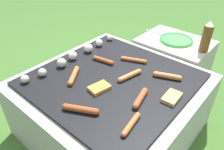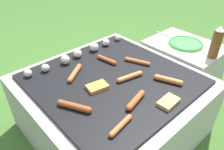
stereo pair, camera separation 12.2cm
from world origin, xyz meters
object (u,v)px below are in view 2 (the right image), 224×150
plate_colorful (186,43)px  fork_utensil (165,35)px  sausage_front_center (74,106)px  condiment_bottle (216,43)px

plate_colorful → fork_utensil: 0.19m
sausage_front_center → condiment_bottle: (0.94, -0.20, 0.09)m
sausage_front_center → condiment_bottle: size_ratio=0.75×
sausage_front_center → plate_colorful: bearing=1.1°
plate_colorful → condiment_bottle: bearing=-98.0°
plate_colorful → condiment_bottle: size_ratio=1.14×
fork_utensil → condiment_bottle: bearing=-96.6°
sausage_front_center → condiment_bottle: bearing=-11.8°
condiment_bottle → plate_colorful: bearing=82.0°
plate_colorful → fork_utensil: bearing=85.0°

